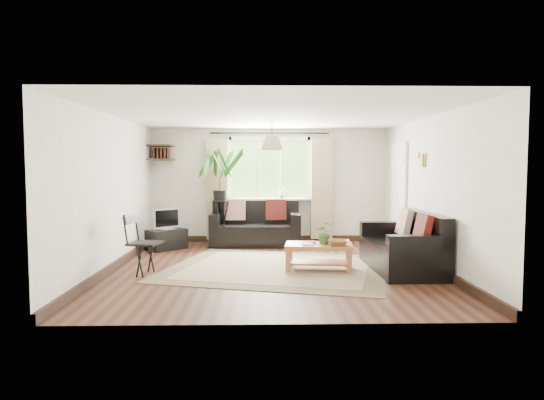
{
  "coord_description": "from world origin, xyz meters",
  "views": [
    {
      "loc": [
        -0.18,
        -7.57,
        1.61
      ],
      "look_at": [
        0.0,
        0.4,
        1.05
      ],
      "focal_mm": 32.0,
      "sensor_mm": 36.0,
      "label": 1
    }
  ],
  "objects_px": {
    "tv_stand": "(167,239)",
    "palm_stand": "(220,197)",
    "sofa_right": "(401,243)",
    "coffee_table": "(319,257)",
    "sofa_back": "(255,224)",
    "folding_chair": "(145,244)"
  },
  "relations": [
    {
      "from": "tv_stand",
      "to": "palm_stand",
      "type": "relative_size",
      "value": 0.37
    },
    {
      "from": "sofa_right",
      "to": "tv_stand",
      "type": "relative_size",
      "value": 2.5
    },
    {
      "from": "coffee_table",
      "to": "folding_chair",
      "type": "height_order",
      "value": "folding_chair"
    },
    {
      "from": "sofa_back",
      "to": "folding_chair",
      "type": "bearing_deg",
      "value": -120.3
    },
    {
      "from": "coffee_table",
      "to": "folding_chair",
      "type": "relative_size",
      "value": 1.12
    },
    {
      "from": "palm_stand",
      "to": "folding_chair",
      "type": "bearing_deg",
      "value": -108.0
    },
    {
      "from": "sofa_right",
      "to": "palm_stand",
      "type": "relative_size",
      "value": 0.92
    },
    {
      "from": "sofa_back",
      "to": "tv_stand",
      "type": "xyz_separation_m",
      "value": [
        -1.71,
        -0.5,
        -0.23
      ]
    },
    {
      "from": "sofa_back",
      "to": "tv_stand",
      "type": "distance_m",
      "value": 1.79
    },
    {
      "from": "sofa_right",
      "to": "folding_chair",
      "type": "height_order",
      "value": "folding_chair"
    },
    {
      "from": "palm_stand",
      "to": "tv_stand",
      "type": "bearing_deg",
      "value": -150.39
    },
    {
      "from": "sofa_right",
      "to": "coffee_table",
      "type": "bearing_deg",
      "value": -90.65
    },
    {
      "from": "coffee_table",
      "to": "tv_stand",
      "type": "xyz_separation_m",
      "value": [
        -2.71,
        1.96,
        -0.01
      ]
    },
    {
      "from": "sofa_back",
      "to": "palm_stand",
      "type": "bearing_deg",
      "value": 175.27
    },
    {
      "from": "coffee_table",
      "to": "tv_stand",
      "type": "bearing_deg",
      "value": 144.13
    },
    {
      "from": "sofa_back",
      "to": "palm_stand",
      "type": "xyz_separation_m",
      "value": [
        -0.71,
        0.07,
        0.56
      ]
    },
    {
      "from": "coffee_table",
      "to": "palm_stand",
      "type": "height_order",
      "value": "palm_stand"
    },
    {
      "from": "sofa_right",
      "to": "tv_stand",
      "type": "xyz_separation_m",
      "value": [
        -3.99,
        1.95,
        -0.23
      ]
    },
    {
      "from": "sofa_back",
      "to": "coffee_table",
      "type": "xyz_separation_m",
      "value": [
        1.0,
        -2.46,
        -0.22
      ]
    },
    {
      "from": "palm_stand",
      "to": "folding_chair",
      "type": "relative_size",
      "value": 2.17
    },
    {
      "from": "sofa_right",
      "to": "coffee_table",
      "type": "xyz_separation_m",
      "value": [
        -1.28,
        -0.01,
        -0.22
      ]
    },
    {
      "from": "coffee_table",
      "to": "palm_stand",
      "type": "distance_m",
      "value": 3.15
    }
  ]
}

